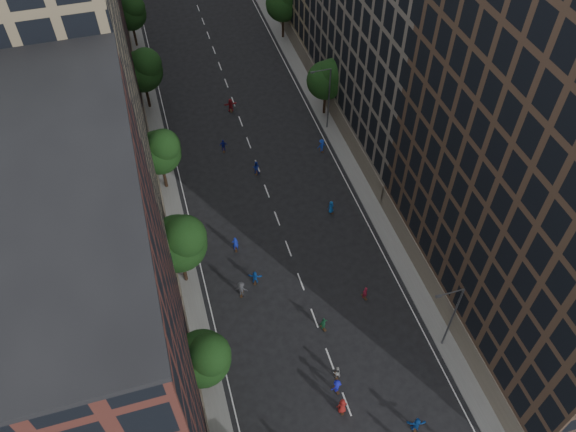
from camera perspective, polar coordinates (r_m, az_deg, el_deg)
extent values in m
plane|color=black|center=(68.92, -3.03, 4.84)|extent=(240.00, 240.00, 0.00)
cube|color=slate|center=(73.64, -13.65, 6.79)|extent=(4.00, 105.00, 0.15)
cube|color=slate|center=(77.02, 4.37, 10.29)|extent=(4.00, 105.00, 0.15)
cube|color=#4E241D|center=(38.90, -21.17, -13.34)|extent=(14.00, 22.00, 30.00)
cube|color=#827255|center=(54.06, -22.59, 10.17)|extent=(14.00, 26.00, 34.00)
cube|color=#4E241D|center=(75.26, -22.19, 18.61)|extent=(14.00, 20.00, 28.00)
cube|color=#473326|center=(48.08, 26.87, 4.64)|extent=(14.00, 30.00, 36.00)
cube|color=#6E645A|center=(68.06, 12.19, 20.34)|extent=(14.00, 28.00, 33.00)
cylinder|color=black|center=(50.95, -8.25, -15.88)|extent=(0.36, 0.36, 3.70)
sphere|color=black|center=(47.97, -8.70, -14.12)|extent=(4.80, 4.80, 4.80)
sphere|color=black|center=(46.69, -8.02, -13.78)|extent=(3.60, 3.60, 3.60)
cylinder|color=black|center=(57.16, -10.55, -5.19)|extent=(0.36, 0.36, 4.22)
sphere|color=black|center=(54.17, -11.10, -2.76)|extent=(5.60, 5.60, 5.60)
sphere|color=black|center=(52.74, -10.49, -2.10)|extent=(4.20, 4.20, 4.20)
cylinder|color=black|center=(66.77, -12.46, 4.07)|extent=(0.36, 0.36, 3.87)
sphere|color=black|center=(64.42, -12.97, 6.31)|extent=(5.00, 5.00, 5.00)
sphere|color=black|center=(63.23, -12.54, 6.99)|extent=(3.75, 3.75, 3.75)
cylinder|color=black|center=(79.20, -14.10, 11.85)|extent=(0.36, 0.36, 4.05)
sphere|color=black|center=(77.15, -14.62, 14.03)|extent=(5.40, 5.40, 5.40)
sphere|color=black|center=(75.97, -14.25, 14.77)|extent=(4.05, 4.05, 4.05)
cylinder|color=black|center=(92.84, -15.31, 17.32)|extent=(0.36, 0.36, 3.78)
sphere|color=black|center=(91.20, -15.76, 19.15)|extent=(4.80, 4.80, 4.80)
sphere|color=black|center=(90.23, -15.50, 19.76)|extent=(3.60, 3.60, 3.60)
cylinder|color=black|center=(76.07, 3.74, 11.49)|extent=(0.36, 0.36, 3.74)
sphere|color=black|center=(74.09, 3.87, 13.59)|extent=(5.00, 5.00, 5.00)
sphere|color=black|center=(73.19, 4.53, 14.25)|extent=(3.75, 3.75, 3.75)
cylinder|color=black|center=(91.95, -0.51, 18.74)|extent=(0.36, 0.36, 3.96)
sphere|color=black|center=(90.23, -0.53, 20.73)|extent=(5.20, 5.20, 5.20)
cylinder|color=#595B60|center=(52.19, 16.32, -9.94)|extent=(0.18, 0.18, 9.00)
cylinder|color=#595B60|center=(48.05, 16.20, -7.50)|extent=(2.40, 0.12, 0.12)
cube|color=#595B60|center=(47.64, 15.03, -7.89)|extent=(0.50, 0.22, 0.15)
cylinder|color=#595B60|center=(72.08, 4.17, 11.70)|extent=(0.18, 0.18, 9.00)
cylinder|color=#595B60|center=(69.15, 3.41, 14.54)|extent=(2.40, 0.12, 0.12)
cube|color=#595B60|center=(68.86, 2.51, 14.38)|extent=(0.50, 0.22, 0.15)
imported|color=#171ABB|center=(51.39, 4.96, -16.87)|extent=(1.19, 0.86, 1.66)
imported|color=#13459A|center=(50.96, 12.90, -19.95)|extent=(1.75, 0.95, 1.80)
imported|color=maroon|center=(50.56, 5.53, -18.66)|extent=(0.98, 0.67, 1.94)
imported|color=maroon|center=(56.56, 7.82, -7.74)|extent=(0.66, 0.51, 1.62)
imported|color=#AEADAA|center=(52.04, 4.96, -15.55)|extent=(0.82, 0.68, 1.52)
imported|color=#3B3C40|center=(56.33, -4.76, -7.41)|extent=(1.39, 1.13, 1.87)
imported|color=#1E643D|center=(54.24, 3.62, -10.87)|extent=(1.06, 0.70, 1.67)
imported|color=blue|center=(57.22, -3.37, -6.25)|extent=(1.53, 0.96, 1.58)
imported|color=#1554AD|center=(63.39, 4.39, 0.90)|extent=(0.92, 0.76, 1.62)
imported|color=#1529B0|center=(59.82, -5.37, -2.85)|extent=(0.72, 0.50, 1.88)
imported|color=#152BAC|center=(67.74, -3.26, 4.91)|extent=(1.06, 0.97, 1.77)
imported|color=#173ABB|center=(70.74, 3.43, 7.15)|extent=(1.25, 0.88, 1.76)
imported|color=#121B99|center=(71.11, -6.57, 7.10)|extent=(1.06, 0.64, 1.68)
imported|color=maroon|center=(77.23, -5.85, 11.11)|extent=(1.76, 0.58, 1.89)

